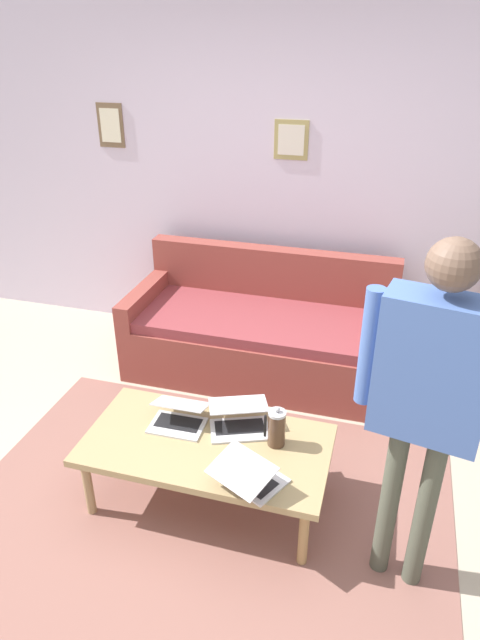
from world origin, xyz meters
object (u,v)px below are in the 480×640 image
french_press (277,428)px  person_standing (430,386)px  couch (261,334)px  laptop_right (249,475)px  coffee_table (207,448)px  laptop_left (239,421)px  laptop_center (179,418)px

french_press → person_standing: size_ratio=0.14×
couch → french_press: bearing=107.2°
french_press → person_standing: bearing=156.7°
laptop_right → person_standing: (-0.74, -0.02, 0.65)m
coffee_table → french_press: 0.40m
french_press → laptop_left: bearing=-19.8°
coffee_table → laptop_center: laptop_center is taller
coffee_table → laptop_center: (0.20, -0.11, 0.08)m
couch → coffee_table: bearing=92.0°
coffee_table → laptop_center: 0.24m
laptop_center → person_standing: bearing=166.1°
laptop_left → laptop_right: laptop_right is taller
couch → french_press: 1.40m
couch → person_standing: person_standing is taller
couch → person_standing: 2.10m
person_standing → couch: bearing=-56.2°
laptop_left → person_standing: (-0.90, 0.37, 0.65)m
laptop_right → person_standing: bearing=-178.3°
laptop_center → coffee_table: bearing=152.0°
coffee_table → french_press: (-0.36, -0.09, 0.15)m
laptop_left → laptop_right: (-0.16, 0.39, 0.00)m
couch → laptop_left: couch is taller
coffee_table → laptop_left: size_ratio=3.23×
laptop_left → french_press: size_ratio=1.70×
couch → laptop_left: bearing=98.4°
french_press → person_standing: (-0.67, 0.29, 0.59)m
laptop_left → french_press: (-0.23, 0.08, 0.06)m
laptop_center → laptop_left: bearing=-168.8°
couch → laptop_center: couch is taller
french_press → person_standing: 0.94m
laptop_left → laptop_right: size_ratio=1.00×
laptop_right → couch: bearing=-78.1°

